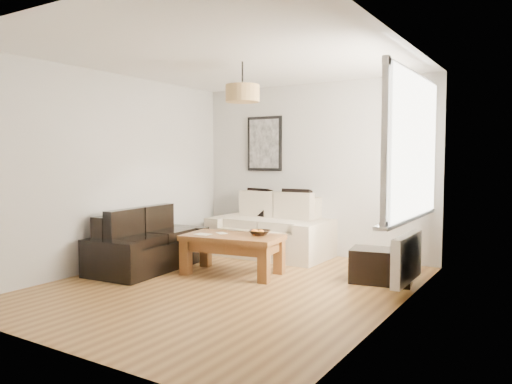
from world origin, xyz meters
The scene contains 21 objects.
floor centered at (0.00, 0.00, 0.00)m, with size 4.50×4.50×0.00m, color brown.
ceiling centered at (0.00, 0.00, 2.60)m, with size 3.80×4.50×0.00m, color white, non-canonical shape.
wall_back centered at (0.00, 2.25, 1.30)m, with size 3.80×0.04×2.60m, color silver, non-canonical shape.
wall_front centered at (0.00, -2.25, 1.30)m, with size 3.80×0.04×2.60m, color silver, non-canonical shape.
wall_left centered at (-1.90, 0.00, 1.30)m, with size 0.04×4.50×2.60m, color silver, non-canonical shape.
wall_right centered at (1.90, 0.00, 1.30)m, with size 0.04×4.50×2.60m, color silver, non-canonical shape.
window_bay centered at (1.86, 0.80, 1.60)m, with size 0.14×1.90×1.60m, color white, non-canonical shape.
radiator centered at (1.82, 0.80, 0.38)m, with size 0.10×0.90×0.52m, color white.
poster centered at (-0.85, 2.22, 1.70)m, with size 0.62×0.04×0.87m, color black, non-canonical shape.
pendant_shade centered at (0.00, 0.30, 2.23)m, with size 0.40×0.40×0.20m, color tan.
loveseat_cream centered at (-0.48, 1.78, 0.44)m, with size 1.77×0.97×0.88m, color beige, non-canonical shape.
sofa_leather centered at (-1.43, 0.20, 0.37)m, with size 1.69×0.82×0.73m, color black, non-canonical shape.
coffee_table centered at (-0.28, 0.50, 0.25)m, with size 1.22×0.67×0.50m, color brown, non-canonical shape.
ottoman centered at (1.45, 1.08, 0.20)m, with size 0.70×0.45×0.40m, color black.
cushion_left centered at (-0.84, 1.99, 0.77)m, with size 0.44×0.14×0.44m, color black.
cushion_right centered at (-0.17, 1.99, 0.77)m, with size 0.45×0.14×0.45m, color black.
fruit_bowl centered at (0.02, 0.65, 0.53)m, with size 0.27×0.27×0.07m, color black.
orange_a centered at (0.00, 0.59, 0.54)m, with size 0.08×0.08×0.08m, color orange.
orange_b centered at (0.06, 0.62, 0.54)m, with size 0.08×0.08×0.08m, color orange.
orange_c centered at (-0.04, 0.62, 0.54)m, with size 0.07×0.07×0.07m, color orange.
papers centered at (-0.63, 0.33, 0.50)m, with size 0.20×0.14×0.01m, color white.
Camera 1 is at (3.22, -4.55, 1.47)m, focal length 34.39 mm.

